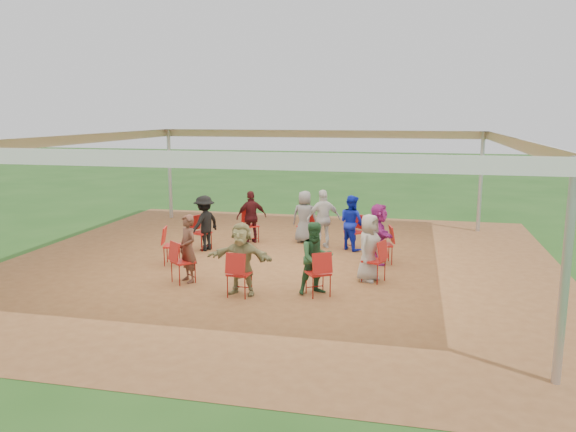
% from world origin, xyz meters
% --- Properties ---
extents(ground, '(80.00, 80.00, 0.00)m').
position_xyz_m(ground, '(0.00, 0.00, 0.00)').
color(ground, '#224D18').
rests_on(ground, ground).
extents(dirt_patch, '(13.00, 13.00, 0.00)m').
position_xyz_m(dirt_patch, '(0.00, 0.00, 0.01)').
color(dirt_patch, brown).
rests_on(dirt_patch, ground).
extents(tent, '(10.33, 10.33, 3.00)m').
position_xyz_m(tent, '(0.00, 0.00, 2.37)').
color(tent, '#B2B2B7').
rests_on(tent, ground).
extents(chair_0, '(0.53, 0.51, 0.90)m').
position_xyz_m(chair_0, '(2.41, 0.60, 0.45)').
color(chair_0, red).
rests_on(chair_0, ground).
extents(chair_1, '(0.60, 0.61, 0.90)m').
position_xyz_m(chair_1, '(1.59, 1.90, 0.45)').
color(chair_1, red).
rests_on(chair_1, ground).
extents(chair_2, '(0.45, 0.47, 0.90)m').
position_xyz_m(chair_2, '(0.17, 2.47, 0.45)').
color(chair_2, red).
rests_on(chair_2, ground).
extents(chair_3, '(0.59, 0.60, 0.90)m').
position_xyz_m(chair_3, '(-1.31, 2.10, 0.45)').
color(chair_3, red).
rests_on(chair_3, ground).
extents(chair_4, '(0.57, 0.55, 0.90)m').
position_xyz_m(chair_4, '(-2.30, 0.93, 0.45)').
color(chair_4, red).
rests_on(chair_4, ground).
extents(chair_5, '(0.53, 0.51, 0.90)m').
position_xyz_m(chair_5, '(-2.41, -0.60, 0.45)').
color(chair_5, red).
rests_on(chair_5, ground).
extents(chair_6, '(0.60, 0.61, 0.90)m').
position_xyz_m(chair_6, '(-1.59, -1.90, 0.45)').
color(chair_6, red).
rests_on(chair_6, ground).
extents(chair_7, '(0.45, 0.47, 0.90)m').
position_xyz_m(chair_7, '(-0.17, -2.47, 0.45)').
color(chair_7, red).
rests_on(chair_7, ground).
extents(chair_8, '(0.59, 0.60, 0.90)m').
position_xyz_m(chair_8, '(1.31, -2.10, 0.45)').
color(chair_8, red).
rests_on(chair_8, ground).
extents(chair_9, '(0.57, 0.55, 0.90)m').
position_xyz_m(chair_9, '(2.30, -0.93, 0.45)').
color(chair_9, red).
rests_on(chair_9, ground).
extents(person_seated_0, '(0.81, 1.41, 1.44)m').
position_xyz_m(person_seated_0, '(2.29, 0.57, 0.72)').
color(person_seated_0, '#951F78').
rests_on(person_seated_0, ground).
extents(person_seated_1, '(0.79, 0.76, 1.44)m').
position_xyz_m(person_seated_1, '(1.52, 1.81, 0.72)').
color(person_seated_1, '#1020B4').
rests_on(person_seated_1, ground).
extents(person_seated_2, '(0.73, 0.44, 1.44)m').
position_xyz_m(person_seated_2, '(0.17, 2.35, 0.72)').
color(person_seated_2, slate).
rests_on(person_seated_2, ground).
extents(person_seated_3, '(0.94, 0.81, 1.44)m').
position_xyz_m(person_seated_3, '(-1.25, 2.00, 0.72)').
color(person_seated_3, '#411114').
rests_on(person_seated_3, ground).
extents(person_seated_4, '(0.77, 1.03, 1.44)m').
position_xyz_m(person_seated_4, '(-2.19, 0.88, 0.72)').
color(person_seated_4, black).
rests_on(person_seated_4, ground).
extents(person_seated_5, '(0.62, 0.60, 1.44)m').
position_xyz_m(person_seated_5, '(-1.52, -1.81, 0.72)').
color(person_seated_5, brown).
rests_on(person_seated_5, ground).
extents(person_seated_6, '(1.36, 0.59, 1.44)m').
position_xyz_m(person_seated_6, '(-0.17, -2.35, 0.72)').
color(person_seated_6, '#928B5A').
rests_on(person_seated_6, ground).
extents(person_seated_7, '(0.81, 0.71, 1.44)m').
position_xyz_m(person_seated_7, '(1.25, -2.00, 0.72)').
color(person_seated_7, '#25522E').
rests_on(person_seated_7, ground).
extents(person_seated_8, '(0.63, 0.80, 1.44)m').
position_xyz_m(person_seated_8, '(2.19, -0.88, 0.72)').
color(person_seated_8, '#A19A90').
rests_on(person_seated_8, ground).
extents(standing_person, '(1.02, 0.84, 1.56)m').
position_xyz_m(standing_person, '(0.78, 1.82, 0.78)').
color(standing_person, silver).
rests_on(standing_person, ground).
extents(cable_coil, '(0.29, 0.29, 0.03)m').
position_xyz_m(cable_coil, '(0.74, 0.19, 0.02)').
color(cable_coil, black).
rests_on(cable_coil, ground).
extents(laptop, '(0.31, 0.36, 0.21)m').
position_xyz_m(laptop, '(2.13, 0.53, 0.67)').
color(laptop, '#B7B7BC').
rests_on(laptop, ground).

